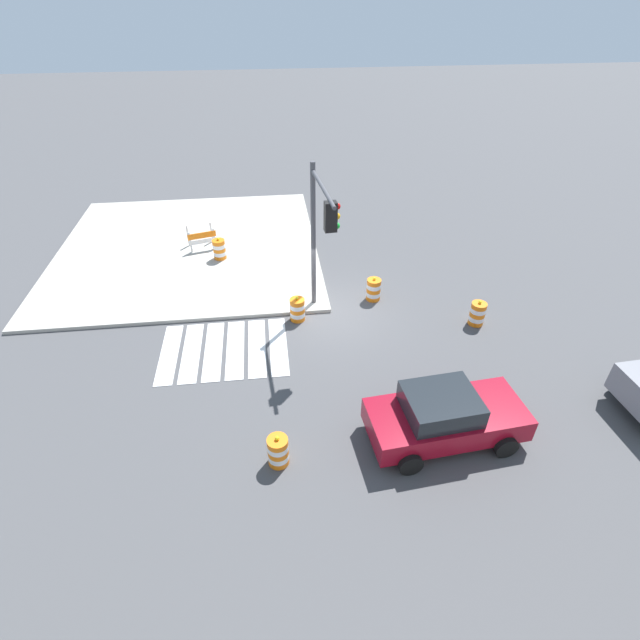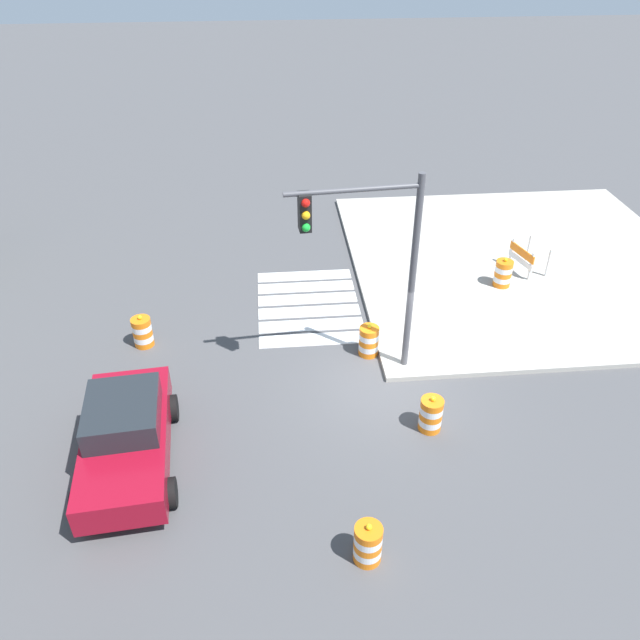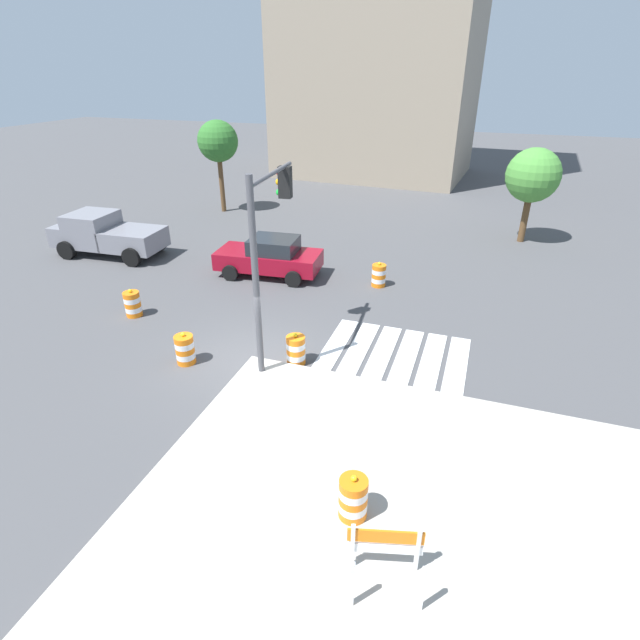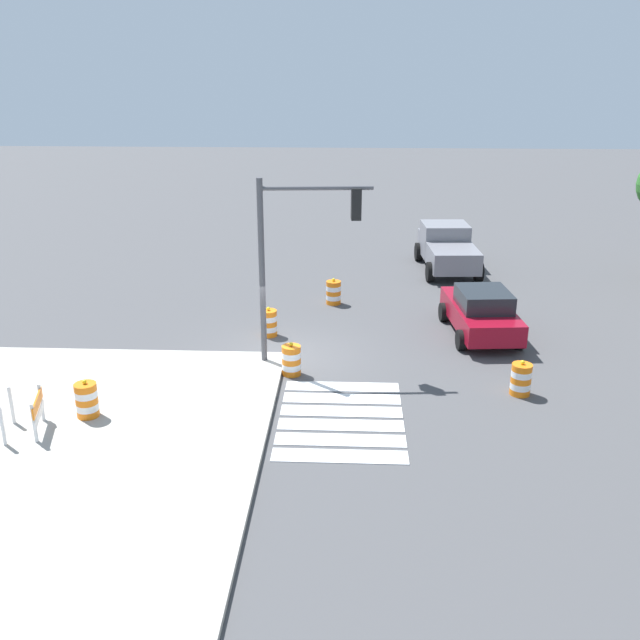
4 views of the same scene
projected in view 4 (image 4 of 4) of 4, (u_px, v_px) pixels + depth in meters
The scene contains 12 objects.
ground_plane at pixel (286, 357), 21.84m from camera, with size 120.00×120.00×0.00m, color #474749.
sidewalk_corner at pixel (9, 449), 16.44m from camera, with size 12.00×12.00×0.15m, color #ADA89E.
crosswalk_stripes at pixel (341, 418), 18.00m from camera, with size 4.35×3.20×0.02m.
sports_car at pixel (481, 312), 23.38m from camera, with size 4.45×2.43×1.63m.
pickup_truck at pixel (446, 247), 31.09m from camera, with size 5.25×2.58×1.92m.
traffic_barrel_near_corner at pixel (521, 379), 19.19m from camera, with size 0.56×0.56×1.02m.
traffic_barrel_crosswalk_end at pixel (291, 360), 20.44m from camera, with size 0.56×0.56×1.02m.
traffic_barrel_median_near at pixel (334, 292), 26.57m from camera, with size 0.56×0.56×1.02m.
traffic_barrel_median_far at pixel (269, 323), 23.41m from camera, with size 0.56×0.56×1.02m.
traffic_barrel_on_sidewalk at pixel (87, 400), 17.67m from camera, with size 0.56×0.56×1.02m.
construction_barricade at pixel (31, 410), 16.88m from camera, with size 1.39×1.07×1.00m.
traffic_light_pole at pixel (301, 238), 20.01m from camera, with size 0.60×3.28×5.50m.
Camera 4 is at (20.05, 1.99, 8.56)m, focal length 39.14 mm.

